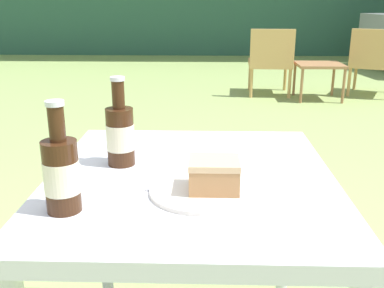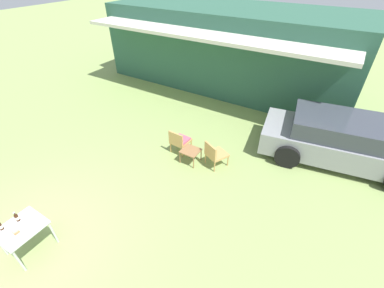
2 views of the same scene
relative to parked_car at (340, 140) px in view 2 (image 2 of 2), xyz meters
name	(u,v)px [view 2 (image 2 of 2)]	position (x,y,z in m)	size (l,w,h in m)	color
ground_plane	(34,248)	(-4.83, -6.34, -0.66)	(60.00, 60.00, 0.00)	#8CA35B
cabin_building	(231,46)	(-5.14, 3.70, 0.94)	(10.49, 5.41, 3.17)	#2D5B47
parked_car	(340,140)	(0.00, 0.00, 0.00)	(4.54, 2.48, 1.34)	gray
wicker_chair_cushioned	(180,140)	(-4.04, -2.10, -0.23)	(0.52, 0.55, 0.77)	tan
wicker_chair_plain	(215,153)	(-2.86, -2.11, -0.23)	(0.67, 0.69, 0.77)	tan
garden_side_table	(191,152)	(-3.52, -2.32, -0.30)	(0.50, 0.47, 0.40)	#996B42
patio_table	(22,230)	(-4.83, -6.34, -0.05)	(0.71, 0.78, 0.68)	silver
cake_on_plate	(16,232)	(-4.78, -6.45, 0.06)	(0.23, 0.23, 0.08)	silver
cola_bottle_near	(17,217)	(-5.01, -6.27, 0.11)	(0.07, 0.07, 0.23)	#381E0F
cola_bottle_far	(0,226)	(-5.08, -6.55, 0.11)	(0.07, 0.07, 0.23)	#381E0F
fork	(14,231)	(-4.85, -6.45, 0.03)	(0.16, 0.03, 0.01)	silver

